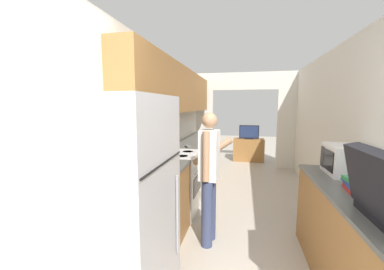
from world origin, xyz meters
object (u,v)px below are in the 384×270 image
at_px(person, 209,175).
at_px(refrigerator, 119,208).
at_px(range_oven, 177,182).
at_px(tv_cabinet, 248,150).
at_px(microwave, 348,160).
at_px(television, 249,132).
at_px(knife, 187,146).
at_px(book_stack, 361,186).

bearing_deg(person, refrigerator, 159.92).
relative_size(range_oven, tv_cabinet, 1.20).
distance_m(range_oven, microwave, 2.25).
relative_size(microwave, television, 0.80).
bearing_deg(tv_cabinet, knife, -109.73).
bearing_deg(microwave, person, -178.38).
distance_m(range_oven, book_stack, 2.36).
distance_m(refrigerator, range_oven, 1.87).
bearing_deg(range_oven, knife, 89.12).
bearing_deg(television, person, -96.92).
bearing_deg(microwave, television, 101.84).
height_order(refrigerator, microwave, refrigerator).
relative_size(person, television, 2.77).
height_order(book_stack, television, television).
distance_m(microwave, television, 4.46).
xyz_separation_m(refrigerator, person, (0.54, 1.09, -0.03)).
relative_size(refrigerator, tv_cabinet, 1.94).
distance_m(refrigerator, television, 5.60).
bearing_deg(television, microwave, -78.16).
bearing_deg(tv_cabinet, refrigerator, -100.96).
xyz_separation_m(tv_cabinet, knife, (-1.12, -3.14, 0.60)).
distance_m(microwave, book_stack, 0.55).
relative_size(refrigerator, knife, 5.82).
height_order(refrigerator, tv_cabinet, refrigerator).
distance_m(book_stack, tv_cabinet, 5.05).
bearing_deg(television, range_oven, -107.17).
bearing_deg(refrigerator, book_stack, 17.56).
height_order(tv_cabinet, knife, knife).
bearing_deg(knife, microwave, -63.14).
bearing_deg(range_oven, book_stack, -32.18).
xyz_separation_m(person, knife, (-0.59, 1.31, 0.10)).
relative_size(book_stack, knife, 1.11).
distance_m(range_oven, tv_cabinet, 3.88).
bearing_deg(knife, range_oven, -122.10).
xyz_separation_m(microwave, knife, (-2.04, 1.27, -0.15)).
relative_size(microwave, tv_cabinet, 0.51).
height_order(person, tv_cabinet, person).
bearing_deg(microwave, range_oven, 161.21).
height_order(person, microwave, person).
distance_m(range_oven, television, 3.86).
xyz_separation_m(person, microwave, (1.45, 0.04, 0.24)).
bearing_deg(refrigerator, knife, 91.25).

